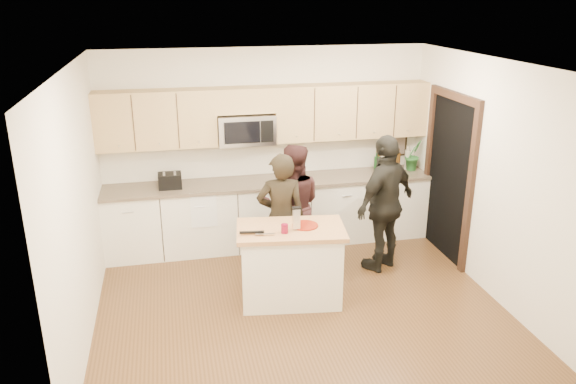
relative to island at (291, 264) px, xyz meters
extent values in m
plane|color=brown|center=(0.07, -0.10, -0.45)|extent=(4.50, 4.50, 0.00)
cube|color=beige|center=(0.07, 1.90, 0.90)|extent=(4.50, 0.02, 2.70)
cube|color=beige|center=(0.07, -2.10, 0.90)|extent=(4.50, 0.02, 2.70)
cube|color=beige|center=(-2.18, -0.10, 0.90)|extent=(0.02, 4.00, 2.70)
cube|color=beige|center=(2.32, -0.10, 0.90)|extent=(0.02, 4.00, 2.70)
cube|color=white|center=(0.07, -0.10, 2.25)|extent=(4.50, 4.00, 0.02)
cube|color=white|center=(0.07, 1.59, 0.00)|extent=(4.50, 0.62, 0.90)
cube|color=#796751|center=(0.07, 1.58, 0.47)|extent=(4.50, 0.66, 0.04)
cube|color=tan|center=(-1.40, 1.73, 1.37)|extent=(1.55, 0.33, 0.75)
cube|color=tan|center=(1.24, 1.73, 1.37)|extent=(2.17, 0.33, 0.75)
cube|color=tan|center=(-0.24, 1.73, 1.58)|extent=(0.78, 0.33, 0.33)
cube|color=silver|center=(-0.24, 1.70, 1.20)|extent=(0.76, 0.40, 0.40)
cube|color=black|center=(-0.32, 1.50, 1.20)|extent=(0.47, 0.01, 0.29)
cube|color=black|center=(0.01, 1.50, 1.20)|extent=(0.17, 0.01, 0.29)
cube|color=black|center=(2.31, 0.80, 0.60)|extent=(0.02, 1.05, 2.10)
cube|color=black|center=(2.29, 0.23, 0.60)|extent=(0.06, 0.10, 2.10)
cube|color=black|center=(2.29, 1.38, 0.60)|extent=(0.06, 0.10, 2.10)
cube|color=black|center=(2.29, 0.80, 1.70)|extent=(0.06, 1.25, 0.10)
cube|color=black|center=(2.02, 1.89, 0.83)|extent=(0.30, 0.03, 0.38)
cube|color=#A18573|center=(2.02, 1.87, 0.83)|extent=(0.24, 0.00, 0.32)
cube|color=white|center=(-0.88, 1.27, 0.25)|extent=(0.34, 0.01, 0.48)
cube|color=white|center=(-0.88, 1.57, 0.48)|extent=(0.34, 0.60, 0.01)
cube|color=white|center=(0.00, 0.00, -0.03)|extent=(1.18, 0.79, 0.85)
cube|color=tan|center=(0.00, 0.00, 0.42)|extent=(1.28, 0.85, 0.05)
cylinder|color=maroon|center=(0.17, 0.02, 0.45)|extent=(0.29, 0.29, 0.02)
cube|color=silver|center=(0.05, -0.06, 0.58)|extent=(0.08, 0.06, 0.23)
cube|color=black|center=(0.05, -0.06, 0.70)|extent=(0.09, 0.06, 0.02)
cylinder|color=maroon|center=(-0.10, -0.12, 0.50)|extent=(0.08, 0.08, 0.10)
cube|color=tan|center=(-0.45, -0.01, 0.46)|extent=(0.25, 0.21, 0.02)
cube|color=black|center=(-0.45, -0.10, 0.48)|extent=(0.27, 0.07, 0.02)
cube|color=silver|center=(-0.32, -0.15, 0.47)|extent=(0.21, 0.05, 0.01)
cube|color=black|center=(-1.28, 1.57, 0.58)|extent=(0.30, 0.24, 0.19)
cube|color=silver|center=(-1.35, 1.57, 0.68)|extent=(0.03, 0.17, 0.00)
cube|color=silver|center=(-1.21, 1.57, 0.68)|extent=(0.03, 0.17, 0.00)
cylinder|color=black|center=(1.59, 1.56, 0.64)|extent=(0.07, 0.07, 0.31)
cylinder|color=#3E250B|center=(1.65, 1.65, 0.68)|extent=(0.07, 0.07, 0.38)
cylinder|color=tan|center=(1.69, 1.61, 0.63)|extent=(0.07, 0.07, 0.30)
cylinder|color=black|center=(1.93, 1.71, 0.67)|extent=(0.07, 0.07, 0.38)
cylinder|color=#3E250B|center=(1.90, 1.52, 0.66)|extent=(0.06, 0.06, 0.36)
cylinder|color=tan|center=(2.11, 1.68, 0.66)|extent=(0.09, 0.09, 0.35)
cylinder|color=black|center=(1.74, 1.43, 0.68)|extent=(0.07, 0.07, 0.39)
imported|color=#29682A|center=(2.17, 1.62, 0.71)|extent=(0.30, 0.27, 0.45)
imported|color=black|center=(0.00, 0.55, 0.35)|extent=(0.61, 0.43, 1.61)
imported|color=black|center=(0.22, 0.91, 0.35)|extent=(0.88, 0.75, 1.61)
imported|color=black|center=(1.34, 0.55, 0.43)|extent=(1.10, 0.91, 1.76)
camera|label=1|loc=(-1.25, -5.60, 2.90)|focal=35.00mm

